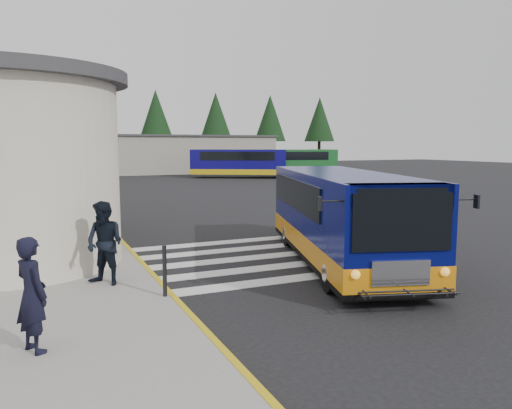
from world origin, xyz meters
name	(u,v)px	position (x,y,z in m)	size (l,w,h in m)	color
ground	(271,249)	(0.00, 0.00, 0.00)	(140.00, 140.00, 0.00)	black
curb_strip	(115,235)	(-4.05, 4.00, 0.08)	(0.12, 34.00, 0.16)	gold
crosswalk	(268,256)	(-0.50, -0.80, 0.01)	(8.00, 5.35, 0.01)	silver
depot_building	(155,154)	(6.00, 42.00, 2.11)	(26.40, 8.40, 4.20)	gray
tree_line	(142,115)	(6.29, 50.00, 6.77)	(58.40, 4.40, 10.00)	black
transit_bus	(341,220)	(0.94, -2.29, 1.16)	(4.91, 8.85, 2.43)	#070B54
pedestrian_a	(32,295)	(-6.60, -5.63, 1.01)	(0.62, 0.41, 1.71)	black
pedestrian_b	(105,243)	(-5.17, -2.42, 1.06)	(0.88, 0.69, 1.81)	black
bollard	(165,271)	(-4.20, -3.78, 0.67)	(0.08, 0.08, 1.04)	black
far_bus_a	(239,162)	(11.46, 30.74, 1.51)	(9.05, 6.67, 2.32)	#0D0863
far_bus_b	(291,162)	(16.60, 29.97, 1.50)	(9.25, 4.12, 2.31)	#165421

